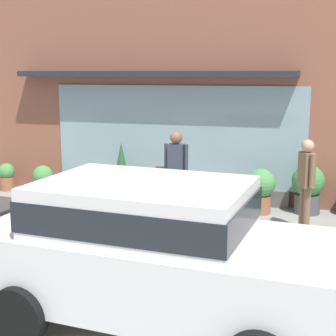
% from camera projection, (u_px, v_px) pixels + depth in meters
% --- Properties ---
extents(ground_plane, '(60.00, 60.00, 0.00)m').
position_uv_depth(ground_plane, '(99.00, 237.00, 8.85)').
color(ground_plane, gray).
extents(curb_strip, '(14.00, 0.24, 0.12)m').
position_uv_depth(curb_strip, '(94.00, 237.00, 8.65)').
color(curb_strip, '#B2B2AD').
rests_on(curb_strip, ground_plane).
extents(storefront, '(14.00, 0.81, 4.64)m').
position_uv_depth(storefront, '(156.00, 98.00, 11.42)').
color(storefront, '#935642').
rests_on(storefront, ground_plane).
extents(fire_hydrant, '(0.42, 0.39, 0.82)m').
position_uv_depth(fire_hydrant, '(138.00, 203.00, 9.60)').
color(fire_hydrant, gold).
rests_on(fire_hydrant, ground_plane).
extents(pedestrian_with_handbag, '(0.65, 0.23, 1.75)m').
position_uv_depth(pedestrian_with_handbag, '(175.00, 169.00, 9.64)').
color(pedestrian_with_handbag, '#232328').
rests_on(pedestrian_with_handbag, ground_plane).
extents(pedestrian_passerby, '(0.32, 0.44, 1.69)m').
position_uv_depth(pedestrian_passerby, '(306.00, 178.00, 8.97)').
color(pedestrian_passerby, brown).
rests_on(pedestrian_passerby, ground_plane).
extents(parked_car_white, '(4.20, 2.17, 1.68)m').
position_uv_depth(parked_car_white, '(155.00, 247.00, 5.56)').
color(parked_car_white, white).
rests_on(parked_car_white, ground_plane).
extents(potted_plant_window_center, '(0.53, 0.53, 0.70)m').
position_uv_depth(potted_plant_window_center, '(160.00, 186.00, 11.28)').
color(potted_plant_window_center, '#B7B2A3').
rests_on(potted_plant_window_center, ground_plane).
extents(potted_plant_low_front, '(0.40, 0.40, 0.67)m').
position_uv_depth(potted_plant_low_front, '(7.00, 176.00, 12.31)').
color(potted_plant_low_front, '#9E6042').
rests_on(potted_plant_low_front, ground_plane).
extents(potted_plant_by_entrance, '(0.48, 0.48, 0.70)m').
position_uv_depth(potted_plant_by_entrance, '(43.00, 180.00, 11.84)').
color(potted_plant_by_entrance, '#4C4C51').
rests_on(potted_plant_by_entrance, ground_plane).
extents(potted_plant_doorstep, '(0.60, 0.60, 0.93)m').
position_uv_depth(potted_plant_doorstep, '(261.00, 188.00, 10.26)').
color(potted_plant_doorstep, '#9E6042').
rests_on(potted_plant_doorstep, ground_plane).
extents(potted_plant_window_left, '(0.41, 0.41, 1.34)m').
position_uv_depth(potted_plant_window_left, '(122.00, 173.00, 11.21)').
color(potted_plant_window_left, '#33473D').
rests_on(potted_plant_window_left, ground_plane).
extents(potted_plant_window_right, '(0.66, 0.66, 1.01)m').
position_uv_depth(potted_plant_window_right, '(308.00, 187.00, 10.25)').
color(potted_plant_window_right, '#4C4C51').
rests_on(potted_plant_window_right, ground_plane).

